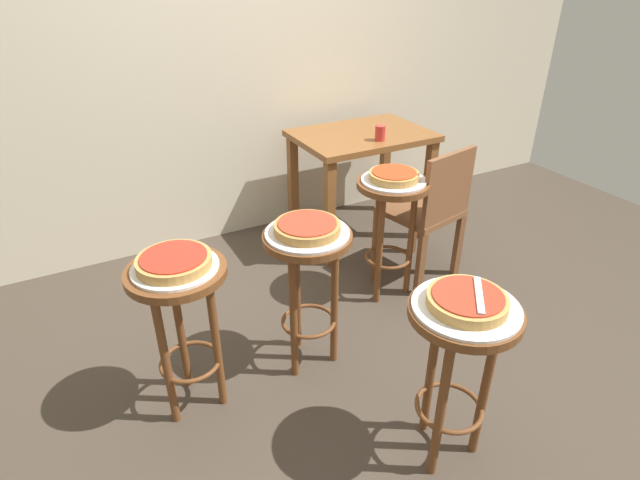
% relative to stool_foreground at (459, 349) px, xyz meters
% --- Properties ---
extents(ground_plane, '(6.00, 6.00, 0.00)m').
position_rel_stool_foreground_xyz_m(ground_plane, '(-0.01, 0.63, -0.53)').
color(ground_plane, '#42382D').
extents(back_wall, '(6.00, 0.10, 3.00)m').
position_rel_stool_foreground_xyz_m(back_wall, '(-0.01, 2.28, 0.97)').
color(back_wall, beige).
rests_on(back_wall, ground_plane).
extents(stool_foreground, '(0.40, 0.40, 0.72)m').
position_rel_stool_foreground_xyz_m(stool_foreground, '(0.00, 0.00, 0.00)').
color(stool_foreground, brown).
rests_on(stool_foreground, ground_plane).
extents(serving_plate_foreground, '(0.38, 0.38, 0.01)m').
position_rel_stool_foreground_xyz_m(serving_plate_foreground, '(0.00, -0.00, 0.19)').
color(serving_plate_foreground, silver).
rests_on(serving_plate_foreground, stool_foreground).
extents(pizza_foreground, '(0.28, 0.28, 0.05)m').
position_rel_stool_foreground_xyz_m(pizza_foreground, '(0.00, -0.00, 0.22)').
color(pizza_foreground, tan).
rests_on(pizza_foreground, serving_plate_foreground).
extents(stool_middle, '(0.40, 0.40, 0.72)m').
position_rel_stool_foreground_xyz_m(stool_middle, '(-0.82, 0.74, 0.00)').
color(stool_middle, brown).
rests_on(stool_middle, ground_plane).
extents(serving_plate_middle, '(0.34, 0.34, 0.01)m').
position_rel_stool_foreground_xyz_m(serving_plate_middle, '(-0.82, 0.74, 0.19)').
color(serving_plate_middle, white).
rests_on(serving_plate_middle, stool_middle).
extents(pizza_middle, '(0.29, 0.29, 0.05)m').
position_rel_stool_foreground_xyz_m(pizza_middle, '(-0.82, 0.74, 0.22)').
color(pizza_middle, tan).
rests_on(pizza_middle, serving_plate_middle).
extents(stool_leftside, '(0.40, 0.40, 0.72)m').
position_rel_stool_foreground_xyz_m(stool_leftside, '(-0.24, 0.74, 0.00)').
color(stool_leftside, brown).
rests_on(stool_leftside, ground_plane).
extents(serving_plate_leftside, '(0.38, 0.38, 0.01)m').
position_rel_stool_foreground_xyz_m(serving_plate_leftside, '(-0.24, 0.74, 0.19)').
color(serving_plate_leftside, silver).
rests_on(serving_plate_leftside, stool_leftside).
extents(pizza_leftside, '(0.29, 0.29, 0.05)m').
position_rel_stool_foreground_xyz_m(pizza_leftside, '(-0.24, 0.74, 0.22)').
color(pizza_leftside, '#B78442').
rests_on(pizza_leftside, serving_plate_leftside).
extents(stool_rear, '(0.40, 0.40, 0.72)m').
position_rel_stool_foreground_xyz_m(stool_rear, '(0.45, 1.06, 0.00)').
color(stool_rear, brown).
rests_on(stool_rear, ground_plane).
extents(serving_plate_rear, '(0.35, 0.35, 0.01)m').
position_rel_stool_foreground_xyz_m(serving_plate_rear, '(0.45, 1.06, 0.19)').
color(serving_plate_rear, silver).
rests_on(serving_plate_rear, stool_rear).
extents(pizza_rear, '(0.27, 0.27, 0.05)m').
position_rel_stool_foreground_xyz_m(pizza_rear, '(0.45, 1.06, 0.22)').
color(pizza_rear, tan).
rests_on(pizza_rear, serving_plate_rear).
extents(dining_table, '(0.89, 0.63, 0.76)m').
position_rel_stool_foreground_xyz_m(dining_table, '(0.69, 1.77, 0.09)').
color(dining_table, brown).
rests_on(dining_table, ground_plane).
extents(cup_near_edge, '(0.07, 0.07, 0.10)m').
position_rel_stool_foreground_xyz_m(cup_near_edge, '(0.71, 1.58, 0.27)').
color(cup_near_edge, red).
rests_on(cup_near_edge, dining_table).
extents(wooden_chair, '(0.47, 0.47, 0.85)m').
position_rel_stool_foreground_xyz_m(wooden_chair, '(0.75, 1.09, -0.07)').
color(wooden_chair, brown).
rests_on(wooden_chair, ground_plane).
extents(pizza_server_knife, '(0.16, 0.18, 0.01)m').
position_rel_stool_foreground_xyz_m(pizza_server_knife, '(0.03, -0.02, 0.25)').
color(pizza_server_knife, silver).
rests_on(pizza_server_knife, pizza_foreground).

